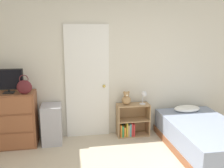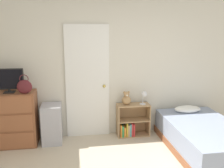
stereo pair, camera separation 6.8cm
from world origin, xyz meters
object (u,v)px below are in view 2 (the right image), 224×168
at_px(bookshelf, 131,123).
at_px(teddy_bear, 126,99).
at_px(storage_bin, 52,124).
at_px(desk_lamp, 144,95).
at_px(bed, 204,137).
at_px(tv, 8,80).
at_px(handbag, 24,86).
at_px(dresser, 11,119).

bearing_deg(bookshelf, teddy_bear, -178.64).
bearing_deg(storage_bin, desk_lamp, 0.96).
bearing_deg(bed, tv, 167.69).
xyz_separation_m(tv, teddy_bear, (2.00, 0.09, -0.43)).
relative_size(storage_bin, bed, 0.37).
bearing_deg(teddy_bear, handbag, -173.08).
bearing_deg(bookshelf, tv, -177.49).
bearing_deg(bed, handbag, 168.87).
height_order(bookshelf, teddy_bear, teddy_bear).
xyz_separation_m(bookshelf, bed, (1.06, -0.78, -0.01)).
bearing_deg(desk_lamp, handbag, -175.25).
height_order(dresser, bed, dresser).
bearing_deg(storage_bin, handbag, -159.82).
bearing_deg(desk_lamp, tv, -178.77).
xyz_separation_m(teddy_bear, desk_lamp, (0.32, -0.04, 0.07)).
distance_m(handbag, bed, 3.05).
xyz_separation_m(desk_lamp, bed, (0.83, -0.74, -0.55)).
distance_m(storage_bin, bed, 2.59).
bearing_deg(bed, dresser, 167.58).
bearing_deg(desk_lamp, bookshelf, 169.56).
bearing_deg(handbag, desk_lamp, 4.75).
distance_m(teddy_bear, desk_lamp, 0.33).
relative_size(handbag, desk_lamp, 1.26).
relative_size(handbag, bed, 0.17).
height_order(storage_bin, desk_lamp, desk_lamp).
distance_m(dresser, storage_bin, 0.69).
bearing_deg(desk_lamp, dresser, -179.04).
bearing_deg(teddy_bear, desk_lamp, -7.16).
bearing_deg(teddy_bear, bed, -34.16).
height_order(tv, bed, tv).
relative_size(bookshelf, teddy_bear, 2.39).
height_order(dresser, bookshelf, dresser).
xyz_separation_m(storage_bin, bed, (2.49, -0.71, -0.11)).
xyz_separation_m(storage_bin, desk_lamp, (1.67, 0.03, 0.44)).
relative_size(storage_bin, teddy_bear, 2.69).
distance_m(storage_bin, bookshelf, 1.44).
height_order(dresser, handbag, handbag).
xyz_separation_m(storage_bin, bookshelf, (1.44, 0.07, -0.10)).
xyz_separation_m(handbag, teddy_bear, (1.73, 0.21, -0.34)).
bearing_deg(desk_lamp, bed, -41.74).
height_order(bookshelf, bed, bookshelf).
xyz_separation_m(teddy_bear, bed, (1.15, -0.78, -0.49)).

